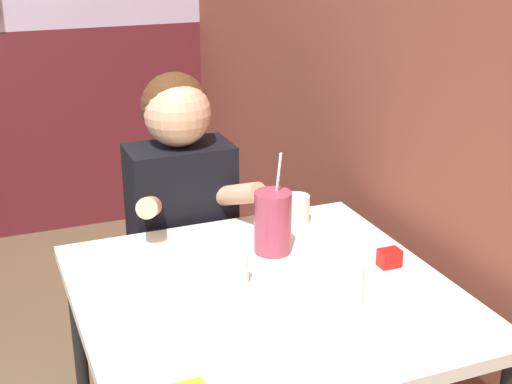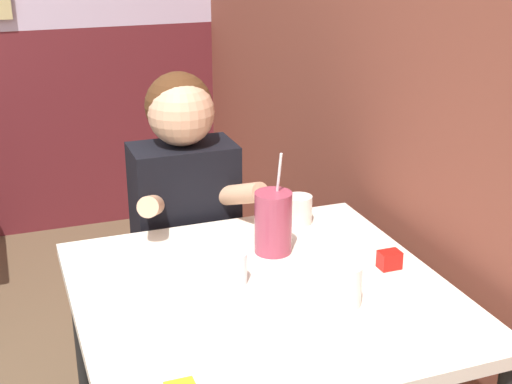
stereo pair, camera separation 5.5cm
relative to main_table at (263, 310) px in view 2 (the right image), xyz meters
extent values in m
cube|color=beige|center=(0.00, 0.00, 0.04)|extent=(0.96, 0.95, 0.04)
cylinder|color=black|center=(-0.44, 0.44, -0.32)|extent=(0.04, 0.04, 0.68)
cylinder|color=black|center=(0.44, 0.44, -0.32)|extent=(0.04, 0.04, 0.68)
cube|color=black|center=(-0.05, 0.61, -0.44)|extent=(0.31, 0.20, 0.45)
cube|color=black|center=(-0.05, 0.61, 0.04)|extent=(0.34, 0.20, 0.50)
sphere|color=#472814|center=(-0.05, 0.64, 0.41)|extent=(0.22, 0.22, 0.22)
sphere|color=tan|center=(-0.05, 0.61, 0.39)|extent=(0.21, 0.21, 0.21)
cylinder|color=tan|center=(-0.18, 0.47, 0.14)|extent=(0.14, 0.27, 0.15)
cylinder|color=tan|center=(0.09, 0.47, 0.14)|extent=(0.14, 0.27, 0.15)
cylinder|color=#99384C|center=(0.11, 0.21, 0.15)|extent=(0.11, 0.11, 0.18)
cylinder|color=white|center=(0.12, 0.21, 0.29)|extent=(0.01, 0.04, 0.14)
cylinder|color=silver|center=(-0.06, 0.06, 0.10)|extent=(0.07, 0.07, 0.09)
cylinder|color=silver|center=(0.17, -0.14, 0.11)|extent=(0.08, 0.08, 0.11)
cylinder|color=silver|center=(0.26, 0.37, 0.11)|extent=(0.08, 0.08, 0.09)
cube|color=#B7140F|center=(0.37, 0.00, 0.09)|extent=(0.06, 0.04, 0.05)
camera|label=1|loc=(-0.64, -1.52, 0.96)|focal=50.00mm
camera|label=2|loc=(-0.59, -1.54, 0.96)|focal=50.00mm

